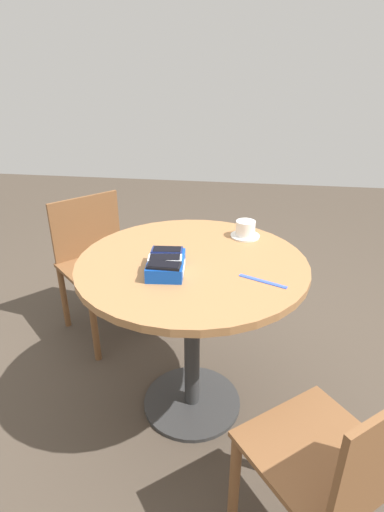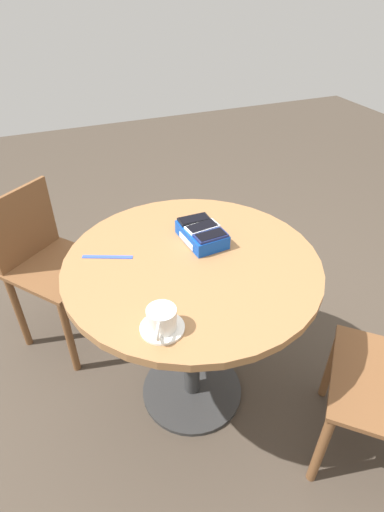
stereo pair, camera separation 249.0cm
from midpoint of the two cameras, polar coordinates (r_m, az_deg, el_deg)
ground_plane at (r=1.60m, az=22.04°, el=-53.26°), size 8.00×8.00×0.00m
round_table at (r=1.00m, az=34.71°, el=-51.10°), size 0.93×0.93×0.77m
phone_box at (r=0.86m, az=37.41°, el=-40.79°), size 0.21×0.15×0.05m
phone_black at (r=0.83m, az=33.96°, el=-37.45°), size 0.06×0.12×0.01m
phone_white at (r=0.84m, az=38.33°, el=-39.82°), size 0.08×0.13×0.01m
phone_navy at (r=0.85m, az=43.40°, el=-42.46°), size 0.07×0.12×0.01m
saucer at (r=0.91m, az=59.46°, el=-69.69°), size 0.13×0.13×0.01m
coffee_cup at (r=0.88m, az=63.51°, el=-69.76°), size 0.11×0.09×0.07m
lanyard_strap at (r=0.79m, az=6.68°, el=-55.40°), size 0.09×0.17×0.00m
chair_near_window at (r=1.21m, az=-19.22°, el=-35.17°), size 0.53×0.53×0.82m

